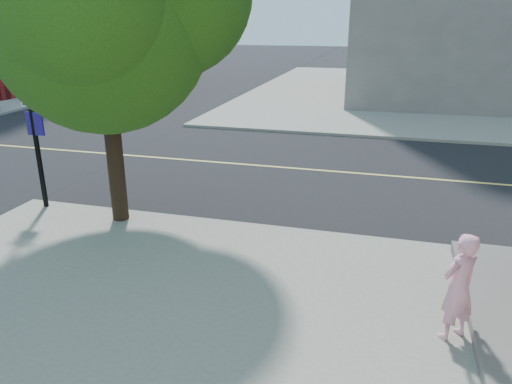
% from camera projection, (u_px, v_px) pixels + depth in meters
% --- Properties ---
extents(ground, '(140.00, 140.00, 0.00)m').
position_uv_depth(ground, '(70.00, 208.00, 11.47)').
color(ground, black).
rests_on(ground, ground).
extents(road_ew, '(140.00, 9.00, 0.01)m').
position_uv_depth(road_ew, '(156.00, 158.00, 15.55)').
color(road_ew, black).
rests_on(road_ew, ground).
extents(sidewalk_ne, '(29.00, 25.00, 0.12)m').
position_uv_depth(sidewalk_ne, '(508.00, 95.00, 27.61)').
color(sidewalk_ne, gray).
rests_on(sidewalk_ne, ground).
extents(man_on_phone, '(0.66, 0.65, 1.54)m').
position_uv_depth(man_on_phone, '(458.00, 287.00, 6.40)').
color(man_on_phone, '#FEA7C0').
rests_on(man_on_phone, sidewalk_se).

